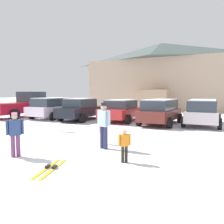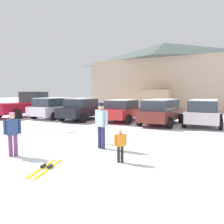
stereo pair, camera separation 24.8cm
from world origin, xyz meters
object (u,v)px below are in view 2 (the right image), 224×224
ski_lodge (164,76)px  parked_maroon_van (161,111)px  parked_silver_wagon (204,111)px  skier_teen_in_navy_coat (13,132)px  parked_white_suv (56,107)px  parked_red_sedan (123,110)px  pair_of_skis (46,168)px  skier_child_in_pink_snowsuit (100,131)px  parked_black_sedan (83,109)px  pickup_truck (26,105)px  skier_child_in_orange_jacket (120,144)px  skier_adult_in_blue_parka (101,123)px

ski_lodge → parked_maroon_van: (2.58, -14.69, -3.40)m
parked_maroon_van → parked_silver_wagon: (2.51, 0.65, -0.00)m
parked_maroon_van → skier_teen_in_navy_coat: (-2.96, -9.03, -0.09)m
parked_white_suv → parked_maroon_van: 8.67m
parked_red_sedan → pair_of_skis: bearing=-80.9°
ski_lodge → parked_silver_wagon: ski_lodge is taller
skier_child_in_pink_snowsuit → parked_maroon_van: bearing=79.4°
parked_maroon_van → skier_child_in_pink_snowsuit: size_ratio=5.09×
parked_black_sedan → pair_of_skis: parked_black_sedan is taller
parked_maroon_van → pickup_truck: (-11.76, 0.39, 0.11)m
parked_black_sedan → skier_child_in_pink_snowsuit: bearing=-54.1°
skier_child_in_pink_snowsuit → skier_child_in_orange_jacket: bearing=-49.7°
skier_teen_in_navy_coat → parked_black_sedan: bearing=107.8°
ski_lodge → skier_teen_in_navy_coat: ski_lodge is taller
pickup_truck → ski_lodge: bearing=57.3°
parked_white_suv → pair_of_skis: (7.42, -9.96, -0.88)m
parked_silver_wagon → skier_child_in_orange_jacket: parked_silver_wagon is taller
parked_maroon_van → skier_child_in_orange_jacket: bearing=-87.2°
parked_maroon_van → skier_adult_in_blue_parka: size_ratio=2.72×
parked_white_suv → skier_child_in_pink_snowsuit: (7.47, -6.82, -0.39)m
skier_teen_in_navy_coat → pair_of_skis: bearing=-15.9°
ski_lodge → parked_maroon_van: ski_lodge is taller
parked_silver_wagon → skier_child_in_pink_snowsuit: (-3.70, -7.03, -0.38)m
parked_red_sedan → pair_of_skis: parked_red_sedan is taller
parked_black_sedan → parked_red_sedan: bearing=9.6°
ski_lodge → pair_of_skis: ski_lodge is taller
parked_maroon_van → skier_child_in_orange_jacket: 8.28m
pair_of_skis → parked_black_sedan: bearing=115.8°
pickup_truck → skier_adult_in_blue_parka: (10.95, -7.43, -0.05)m
parked_maroon_van → skier_teen_in_navy_coat: parked_maroon_van is taller
parked_silver_wagon → pair_of_skis: 10.87m
pickup_truck → skier_adult_in_blue_parka: bearing=-34.1°
skier_child_in_pink_snowsuit → skier_teen_in_navy_coat: bearing=-123.7°
skier_child_in_orange_jacket → skier_child_in_pink_snowsuit: size_ratio=1.11×
parked_red_sedan → skier_child_in_orange_jacket: 9.46m
pickup_truck → parked_maroon_van: bearing=-1.9°
parked_black_sedan → parked_maroon_van: size_ratio=1.00×
pickup_truck → skier_child_in_orange_jacket: size_ratio=5.88×
parked_maroon_van → pickup_truck: size_ratio=0.78×
parked_red_sedan → pickup_truck: 8.91m
skier_teen_in_navy_coat → parked_maroon_van: bearing=71.9°
parked_white_suv → parked_red_sedan: bearing=1.7°
parked_maroon_van → skier_teen_in_navy_coat: bearing=-108.1°
parked_silver_wagon → skier_teen_in_navy_coat: (-5.47, -9.68, -0.08)m
parked_white_suv → parked_silver_wagon: 11.17m
parked_black_sedan → pair_of_skis: size_ratio=2.92×
parked_red_sedan → parked_silver_wagon: bearing=0.4°
parked_silver_wagon → parked_white_suv: bearing=-178.9°
parked_white_suv → pickup_truck: 3.10m
parked_white_suv → parked_maroon_van: size_ratio=1.04×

